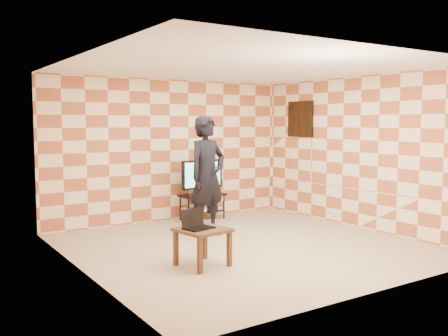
{
  "coord_description": "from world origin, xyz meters",
  "views": [
    {
      "loc": [
        -4.38,
        -6.1,
        1.88
      ],
      "look_at": [
        0.0,
        0.6,
        1.15
      ],
      "focal_mm": 40.0,
      "sensor_mm": 36.0,
      "label": 1
    }
  ],
  "objects_px": {
    "tv_stand": "(202,201)",
    "tv": "(202,175)",
    "side_table": "(202,235)",
    "person": "(207,176)"
  },
  "relations": [
    {
      "from": "tv_stand",
      "to": "tv",
      "type": "relative_size",
      "value": 0.99
    },
    {
      "from": "tv_stand",
      "to": "side_table",
      "type": "bearing_deg",
      "value": -120.64
    },
    {
      "from": "person",
      "to": "tv_stand",
      "type": "bearing_deg",
      "value": 51.36
    },
    {
      "from": "tv_stand",
      "to": "side_table",
      "type": "xyz_separation_m",
      "value": [
        -1.62,
        -2.73,
        0.05
      ]
    },
    {
      "from": "side_table",
      "to": "person",
      "type": "distance_m",
      "value": 1.85
    },
    {
      "from": "tv",
      "to": "side_table",
      "type": "xyz_separation_m",
      "value": [
        -1.62,
        -2.73,
        -0.46
      ]
    },
    {
      "from": "side_table",
      "to": "tv_stand",
      "type": "bearing_deg",
      "value": 59.36
    },
    {
      "from": "tv_stand",
      "to": "side_table",
      "type": "distance_m",
      "value": 3.18
    },
    {
      "from": "tv",
      "to": "tv_stand",
      "type": "bearing_deg",
      "value": 86.03
    },
    {
      "from": "tv",
      "to": "side_table",
      "type": "height_order",
      "value": "tv"
    }
  ]
}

